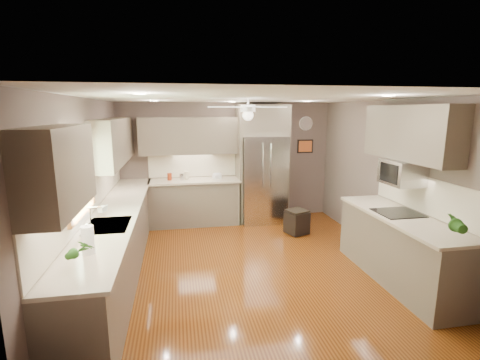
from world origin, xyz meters
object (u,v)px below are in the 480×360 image
object	(u,v)px
microwave	(402,173)
potted_plant_right	(457,224)
soap_bottle	(103,209)
canister_a	(170,177)
paper_towel	(88,240)
canister_b	(182,177)
potted_plant_left	(81,250)
refrigerator	(262,166)
stool	(297,222)
bowl	(217,178)
canister_c	(187,175)

from	to	relation	value
microwave	potted_plant_right	bearing A→B (deg)	-95.48
soap_bottle	microwave	distance (m)	4.16
canister_a	paper_towel	size ratio (longest dim) A/B	0.47
canister_b	paper_towel	world-z (taller)	paper_towel
potted_plant_left	refrigerator	size ratio (longest dim) A/B	0.13
canister_a	refrigerator	world-z (taller)	refrigerator
canister_a	microwave	size ratio (longest dim) A/B	0.26
soap_bottle	stool	distance (m)	3.55
refrigerator	canister_b	bearing A→B (deg)	178.71
canister_b	bowl	size ratio (longest dim) A/B	0.64
canister_a	bowl	size ratio (longest dim) A/B	0.70
soap_bottle	potted_plant_right	distance (m)	4.33
microwave	paper_towel	distance (m)	4.08
canister_b	bowl	bearing A→B (deg)	-1.67
canister_a	stool	bearing A→B (deg)	-22.35
refrigerator	stool	bearing A→B (deg)	-64.20
canister_c	potted_plant_right	size ratio (longest dim) A/B	0.45
soap_bottle	stool	world-z (taller)	soap_bottle
stool	refrigerator	bearing A→B (deg)	115.80
refrigerator	canister_c	bearing A→B (deg)	177.01
canister_c	microwave	xyz separation A→B (m)	(2.90, -2.79, 0.45)
canister_c	soap_bottle	world-z (taller)	soap_bottle
canister_b	stool	world-z (taller)	canister_b
refrigerator	bowl	bearing A→B (deg)	179.00
canister_a	canister_b	bearing A→B (deg)	-0.01
bowl	refrigerator	distance (m)	0.98
soap_bottle	bowl	xyz separation A→B (m)	(1.82, 2.21, -0.06)
refrigerator	stool	xyz separation A→B (m)	(0.45, -0.94, -0.95)
potted_plant_right	refrigerator	xyz separation A→B (m)	(-1.21, 3.87, 0.07)
potted_plant_left	microwave	bearing A→B (deg)	15.96
bowl	stool	xyz separation A→B (m)	(1.41, -0.95, -0.73)
soap_bottle	potted_plant_left	world-z (taller)	potted_plant_left
canister_a	paper_towel	bearing A→B (deg)	-101.50
canister_a	soap_bottle	distance (m)	2.39
paper_towel	canister_c	bearing A→B (deg)	73.52
canister_a	potted_plant_right	distance (m)	5.01
potted_plant_right	stool	size ratio (longest dim) A/B	0.75
potted_plant_right	canister_c	bearing A→B (deg)	125.24
soap_bottle	paper_towel	size ratio (longest dim) A/B	0.56
refrigerator	paper_towel	xyz separation A→B (m)	(-2.65, -3.55, -0.11)
potted_plant_right	refrigerator	bearing A→B (deg)	107.43
soap_bottle	microwave	bearing A→B (deg)	-7.16
canister_a	canister_c	xyz separation A→B (m)	(0.34, 0.04, 0.01)
canister_a	soap_bottle	bearing A→B (deg)	-110.95
canister_a	canister_c	size ratio (longest dim) A/B	0.91
refrigerator	canister_a	bearing A→B (deg)	178.87
canister_a	refrigerator	distance (m)	1.93
canister_b	stool	distance (m)	2.47
canister_b	microwave	size ratio (longest dim) A/B	0.24
canister_b	stool	size ratio (longest dim) A/B	0.28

